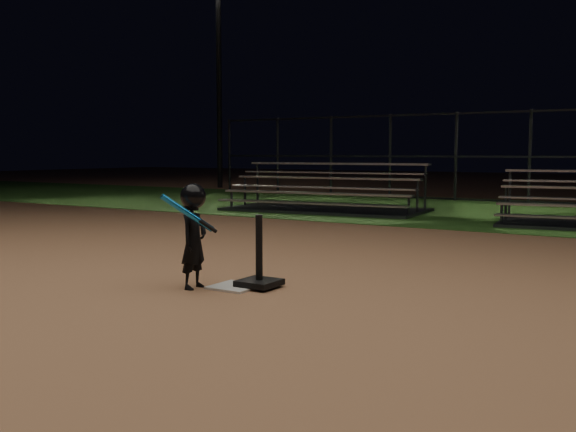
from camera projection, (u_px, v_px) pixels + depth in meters
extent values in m
plane|color=#AD744E|center=(235.00, 288.00, 6.68)|extent=(80.00, 80.00, 0.00)
cube|color=#254D18|center=(498.00, 212.00, 15.09)|extent=(60.00, 8.00, 0.01)
cube|color=beige|center=(235.00, 287.00, 6.68)|extent=(0.45, 0.45, 0.02)
cube|color=black|center=(259.00, 283.00, 6.67)|extent=(0.38, 0.38, 0.06)
cylinder|color=black|center=(259.00, 247.00, 6.63)|extent=(0.07, 0.07, 0.66)
imported|color=black|center=(194.00, 242.00, 6.61)|extent=(0.25, 0.36, 0.95)
sphere|color=black|center=(193.00, 196.00, 6.57)|extent=(0.26, 0.26, 0.26)
cylinder|color=#1C90EF|center=(187.00, 213.00, 6.43)|extent=(0.38, 0.44, 0.39)
cylinder|color=black|center=(208.00, 226.00, 6.46)|extent=(0.15, 0.16, 0.14)
cube|color=silver|center=(314.00, 193.00, 14.81)|extent=(4.57, 0.68, 0.05)
cube|color=silver|center=(308.00, 203.00, 14.55)|extent=(4.57, 0.68, 0.03)
cube|color=silver|center=(326.00, 178.00, 15.34)|extent=(4.57, 0.68, 0.05)
cube|color=silver|center=(320.00, 187.00, 15.07)|extent=(4.57, 0.68, 0.03)
cube|color=silver|center=(336.00, 164.00, 15.86)|extent=(4.57, 0.68, 0.05)
cube|color=silver|center=(331.00, 173.00, 15.60)|extent=(4.57, 0.68, 0.03)
cube|color=#38383D|center=(325.00, 210.00, 15.41)|extent=(4.74, 2.63, 0.07)
cube|color=#38383D|center=(528.00, 202.00, 17.61)|extent=(20.00, 0.05, 0.05)
cube|color=#38383D|center=(530.00, 157.00, 17.49)|extent=(20.00, 0.05, 0.05)
cube|color=#38383D|center=(531.00, 111.00, 17.37)|extent=(20.00, 0.05, 0.05)
cylinder|color=#38383D|center=(229.00, 156.00, 22.82)|extent=(0.08, 0.08, 2.50)
cylinder|color=#38383D|center=(360.00, 156.00, 20.15)|extent=(0.08, 0.08, 2.50)
cylinder|color=#38383D|center=(530.00, 157.00, 17.49)|extent=(0.08, 0.08, 2.50)
cylinder|color=#2D2D30|center=(219.00, 83.00, 25.30)|extent=(0.20, 0.20, 8.00)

